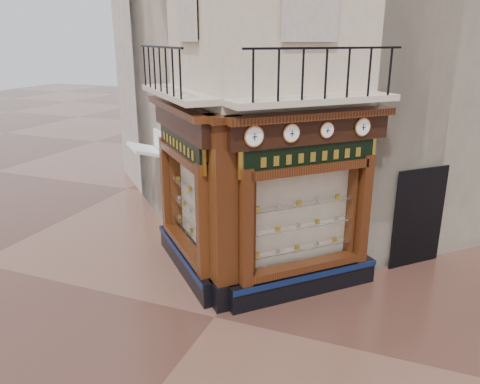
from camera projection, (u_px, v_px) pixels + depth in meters
The scene contains 15 objects.
ground at pixel (215, 317), 9.36m from camera, with size 80.00×80.00×0.00m, color #4F2E25.
main_building at pixel (303, 13), 12.94m from camera, with size 8.00×8.00×12.00m, color beige.
neighbour_left at pixel (250, 33), 16.15m from camera, with size 8.00×8.00×11.00m, color beige.
neighbour_right at pixel (400, 32), 14.42m from camera, with size 8.00×8.00×11.00m, color beige.
shopfront_left at pixel (185, 193), 10.62m from camera, with size 2.86×2.86×3.98m.
shopfront_right at pixel (307, 208), 9.64m from camera, with size 2.86×2.86×3.98m.
corner_pilaster at pixel (223, 218), 9.20m from camera, with size 0.85×0.85×3.98m.
balcony at pixel (242, 96), 9.36m from camera, with size 5.94×2.97×1.03m.
clock_a at pixel (254, 136), 8.47m from camera, with size 0.32×0.32×0.40m.
clock_b at pixel (291, 133), 8.77m from camera, with size 0.29×0.29×0.36m.
clock_c at pixel (327, 130), 9.07m from camera, with size 0.26×0.26×0.32m.
clock_d at pixel (362, 127), 9.39m from camera, with size 0.30×0.30×0.38m.
awning at pixel (150, 230), 13.65m from camera, with size 1.31×0.79×0.08m, color white, non-canonical shape.
signboard_left at pixel (180, 145), 10.24m from camera, with size 2.28×2.28×0.61m.
signboard_right at pixel (311, 156), 9.23m from camera, with size 2.26×2.26×0.61m.
Camera 1 is at (3.45, -7.36, 5.30)m, focal length 35.00 mm.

